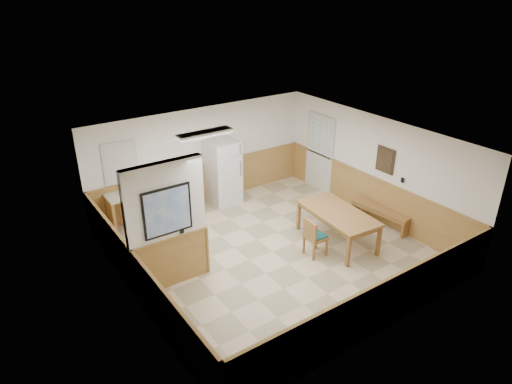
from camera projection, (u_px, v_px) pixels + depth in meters
ground at (272, 251)px, 9.81m from camera, size 6.00×6.00×0.00m
ceiling at (274, 141)px, 8.74m from camera, size 6.00×6.00×0.02m
back_wall at (203, 156)px, 11.51m from camera, size 6.00×0.02×2.50m
right_wall at (375, 168)px, 10.81m from camera, size 0.02×6.00×2.50m
left_wall at (131, 243)px, 7.74m from camera, size 0.02×6.00×2.50m
wainscot_back at (204, 183)px, 11.81m from camera, size 6.00×0.04×1.00m
wainscot_right at (371, 196)px, 11.12m from camera, size 0.04×6.00×1.00m
wainscot_left at (137, 279)px, 8.07m from camera, size 0.04×6.00×1.00m
partition_wall at (167, 227)px, 8.27m from camera, size 1.50×0.20×2.50m
kitchen_counter at (166, 201)px, 10.99m from camera, size 2.20×0.61×1.00m
exterior_door at (320, 153)px, 12.29m from camera, size 0.07×1.02×2.15m
kitchen_window at (120, 163)px, 10.29m from camera, size 0.80×0.04×1.00m
wall_painting at (385, 160)px, 10.44m from camera, size 0.04×0.50×0.60m
fluorescent_fixture at (205, 134)px, 9.32m from camera, size 1.20×0.30×0.09m
refrigerator at (223, 173)px, 11.60m from camera, size 0.76×0.73×1.68m
dining_table at (338, 215)px, 9.89m from camera, size 1.08×1.94×0.75m
dining_bench at (380, 212)px, 10.73m from camera, size 0.50×1.54×0.45m
dining_chair at (313, 235)px, 9.46m from camera, size 0.56×0.41×0.85m
fire_extinguisher at (186, 172)px, 11.00m from camera, size 0.11×0.11×0.41m
soap_bottle at (128, 189)px, 10.28m from camera, size 0.10×0.10×0.25m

